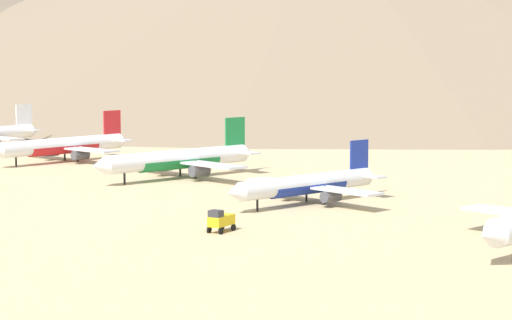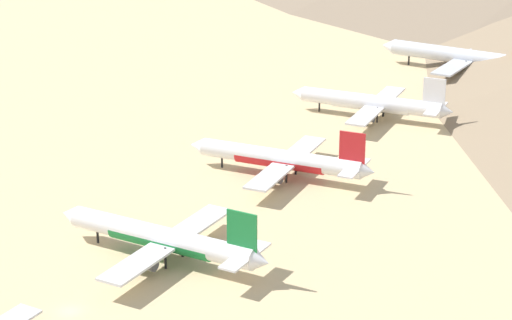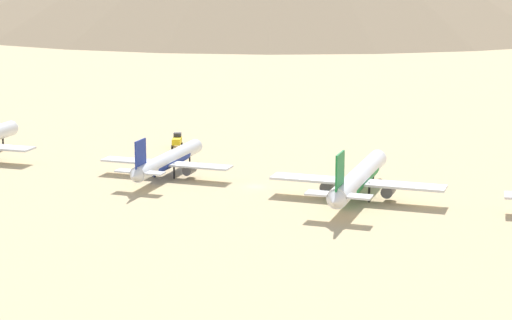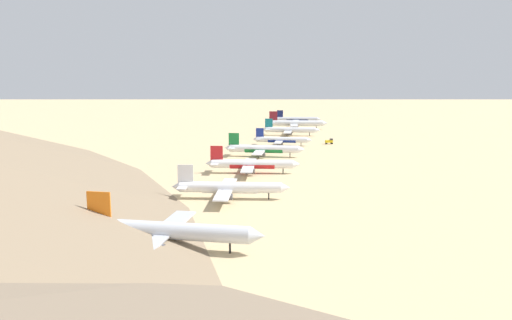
{
  "view_description": "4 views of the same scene",
  "coord_description": "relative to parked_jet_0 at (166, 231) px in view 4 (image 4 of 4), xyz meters",
  "views": [
    {
      "loc": [
        155.58,
        143.16,
        29.26
      ],
      "look_at": [
        -4.4,
        0.23,
        6.37
      ],
      "focal_mm": 68.32,
      "sensor_mm": 36.0,
      "label": 1
    },
    {
      "loc": [
        -94.95,
        132.51,
        88.39
      ],
      "look_at": [
        -2.46,
        -76.26,
        3.09
      ],
      "focal_mm": 71.36,
      "sensor_mm": 36.0,
      "label": 2
    },
    {
      "loc": [
        -218.52,
        -51.94,
        55.41
      ],
      "look_at": [
        2.32,
        0.2,
        5.93
      ],
      "focal_mm": 69.16,
      "sensor_mm": 36.0,
      "label": 3
    },
    {
      "loc": [
        4.48,
        -313.91,
        47.93
      ],
      "look_at": [
        -7.03,
        -76.91,
        6.88
      ],
      "focal_mm": 34.25,
      "sensor_mm": 36.0,
      "label": 4
    }
  ],
  "objects": [
    {
      "name": "parked_jet_1",
      "position": [
        11.74,
        57.38,
        -0.78
      ],
      "size": [
        46.8,
        37.89,
        13.53
      ],
      "color": "white",
      "rests_on": "ground"
    },
    {
      "name": "parked_jet_2",
      "position": [
        17.56,
        109.04,
        -0.74
      ],
      "size": [
        47.15,
        38.17,
        13.64
      ],
      "color": "white",
      "rests_on": "ground"
    },
    {
      "name": "parked_jet_5",
      "position": [
        39.78,
        265.48,
        -0.69
      ],
      "size": [
        47.3,
        38.48,
        13.63
      ],
      "color": "silver",
      "rests_on": "ground"
    },
    {
      "name": "service_truck",
      "position": [
        66.81,
        216.66,
        -3.2
      ],
      "size": [
        5.55,
        3.59,
        3.9
      ],
      "color": "yellow",
      "rests_on": "ground"
    },
    {
      "name": "parked_jet_6",
      "position": [
        45.9,
        314.05,
        0.13
      ],
      "size": [
        55.71,
        45.18,
        16.08
      ],
      "color": "silver",
      "rests_on": "ground"
    },
    {
      "name": "parked_jet_4",
      "position": [
        32.67,
        208.03,
        -1.32
      ],
      "size": [
        41.31,
        33.64,
        11.91
      ],
      "color": "silver",
      "rests_on": "ground"
    },
    {
      "name": "parked_jet_3",
      "position": [
        21.66,
        159.7,
        -0.63
      ],
      "size": [
        48.55,
        39.52,
        13.99
      ],
      "color": "white",
      "rests_on": "ground"
    },
    {
      "name": "parked_jet_7",
      "position": [
        48.89,
        365.12,
        -0.77
      ],
      "size": [
        46.91,
        38.0,
        13.56
      ],
      "color": "#B2B7C1",
      "rests_on": "ground"
    },
    {
      "name": "parked_jet_0",
      "position": [
        0.0,
        0.0,
        0.0
      ],
      "size": [
        54.37,
        44.37,
        15.69
      ],
      "color": "silver",
      "rests_on": "ground"
    },
    {
      "name": "ground_plane",
      "position": [
        26.9,
        184.81,
        -5.28
      ],
      "size": [
        2205.8,
        2205.8,
        0.0
      ],
      "primitive_type": "plane",
      "color": "tan"
    }
  ]
}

